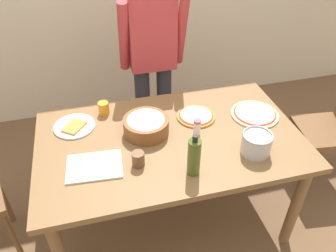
% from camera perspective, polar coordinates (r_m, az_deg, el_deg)
% --- Properties ---
extents(ground, '(8.00, 8.00, 0.00)m').
position_cam_1_polar(ground, '(2.58, 0.29, -15.01)').
color(ground, brown).
extents(dining_table, '(1.60, 0.96, 0.76)m').
position_cam_1_polar(dining_table, '(2.09, 0.35, -3.87)').
color(dining_table, brown).
rests_on(dining_table, ground).
extents(person_cook, '(0.49, 0.25, 1.62)m').
position_cam_1_polar(person_cook, '(2.56, -2.72, 11.98)').
color(person_cook, '#2D2D38').
rests_on(person_cook, ground).
extents(pizza_raw_on_board, '(0.31, 0.31, 0.02)m').
position_cam_1_polar(pizza_raw_on_board, '(2.28, 14.65, 2.03)').
color(pizza_raw_on_board, beige).
rests_on(pizza_raw_on_board, dining_table).
extents(pizza_cooked_on_tray, '(0.25, 0.25, 0.02)m').
position_cam_1_polar(pizza_cooked_on_tray, '(2.19, 4.83, 1.75)').
color(pizza_cooked_on_tray, '#C67A33').
rests_on(pizza_cooked_on_tray, dining_table).
extents(plate_with_slice, '(0.26, 0.26, 0.02)m').
position_cam_1_polar(plate_with_slice, '(2.18, -15.76, -0.05)').
color(plate_with_slice, white).
rests_on(plate_with_slice, dining_table).
extents(popcorn_bowl, '(0.28, 0.28, 0.11)m').
position_cam_1_polar(popcorn_bowl, '(2.03, -3.79, 0.28)').
color(popcorn_bowl, brown).
rests_on(popcorn_bowl, dining_table).
extents(olive_oil_bottle, '(0.07, 0.07, 0.26)m').
position_cam_1_polar(olive_oil_bottle, '(1.74, 4.48, -5.30)').
color(olive_oil_bottle, '#47561E').
rests_on(olive_oil_bottle, dining_table).
extents(steel_pot, '(0.17, 0.17, 0.13)m').
position_cam_1_polar(steel_pot, '(1.95, 14.93, -2.86)').
color(steel_pot, '#B7B7BC').
rests_on(steel_pot, dining_table).
extents(cup_orange, '(0.07, 0.07, 0.08)m').
position_cam_1_polar(cup_orange, '(2.24, -10.98, 3.03)').
color(cup_orange, orange).
rests_on(cup_orange, dining_table).
extents(cup_small_brown, '(0.07, 0.07, 0.08)m').
position_cam_1_polar(cup_small_brown, '(1.83, -5.14, -5.66)').
color(cup_small_brown, brown).
rests_on(cup_small_brown, dining_table).
extents(salt_shaker, '(0.04, 0.04, 0.11)m').
position_cam_1_polar(salt_shaker, '(2.02, 5.00, -0.22)').
color(salt_shaker, white).
rests_on(salt_shaker, dining_table).
extents(cutting_board_white, '(0.32, 0.24, 0.01)m').
position_cam_1_polar(cutting_board_white, '(1.88, -12.51, -6.77)').
color(cutting_board_white, white).
rests_on(cutting_board_white, dining_table).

